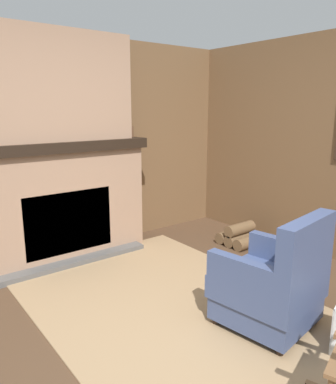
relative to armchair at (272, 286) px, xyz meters
name	(u,v)px	position (x,y,z in m)	size (l,w,h in m)	color
ground_plane	(192,355)	(-0.11, -0.71, -0.34)	(14.00, 14.00, 0.00)	#4C3523
wood_panel_wall_left	(51,148)	(-2.50, -0.71, 0.89)	(0.06, 5.32, 2.46)	brown
fireplace_hearth	(62,202)	(-2.27, -0.71, 0.31)	(0.58, 1.97, 1.32)	#9E7A60
chimney_breast	(54,86)	(-2.29, -0.71, 1.53)	(0.33, 1.64, 1.12)	#9E7A60
area_rug	(189,317)	(-0.48, -0.42, -0.34)	(3.42, 2.04, 0.01)	#997A56
armchair	(272,286)	(0.00, 0.00, 0.00)	(0.77, 0.77, 0.93)	#3D4C75
firewood_stack	(240,236)	(-1.35, 1.17, -0.24)	(0.45, 0.42, 0.27)	brown
storage_case	(121,132)	(-2.32, 0.09, 1.04)	(0.17, 0.26, 0.13)	brown
decorative_plate_on_mantel	(49,128)	(-2.34, -0.77, 1.11)	(0.07, 0.27, 0.27)	#336093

